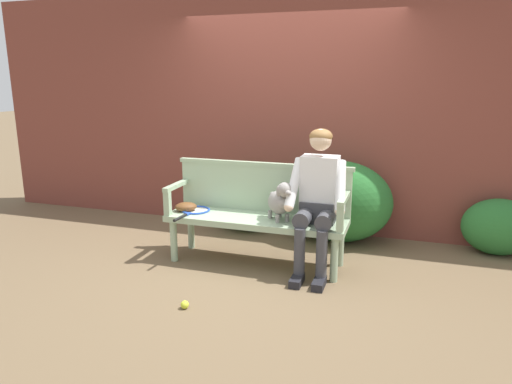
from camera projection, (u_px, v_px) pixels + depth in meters
The scene contains 14 objects.
ground_plane at pixel (256, 263), 4.63m from camera, with size 40.00×40.00×0.00m, color brown.
brick_garden_fence at pixel (291, 112), 5.53m from camera, with size 8.00×0.30×2.79m, color brown.
hedge_bush_far_left at pixel (339, 202), 5.17m from camera, with size 1.16×0.74×0.91m, color #286B2D.
hedge_bush_mid_right at pixel (245, 199), 5.61m from camera, with size 0.72×0.66×0.73m, color #337538.
hedge_bush_far_right at pixel (499, 227), 4.79m from camera, with size 0.73×0.45×0.60m, color #286B2D.
garden_bench at pixel (256, 223), 4.54m from camera, with size 1.76×0.51×0.48m.
bench_backrest at pixel (263, 187), 4.67m from camera, with size 1.80×0.06×0.50m.
bench_armrest_left_end at pixel (173, 192), 4.64m from camera, with size 0.06×0.51×0.28m.
bench_armrest_right_end at pixel (343, 206), 4.14m from camera, with size 0.06×0.51×0.28m.
person_seated at pixel (318, 195), 4.26m from camera, with size 0.56×0.66×1.35m.
dog_on_bench at pixel (280, 201), 4.36m from camera, with size 0.33×0.36×0.39m.
tennis_racket at pixel (194, 211), 4.70m from camera, with size 0.31×0.57×0.03m.
baseball_glove at pixel (186, 207), 4.71m from camera, with size 0.22×0.17×0.09m, color brown.
tennis_ball at pixel (185, 305), 3.71m from camera, with size 0.07×0.07×0.07m, color #CCDB33.
Camera 1 is at (1.34, -4.12, 1.79)m, focal length 32.67 mm.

